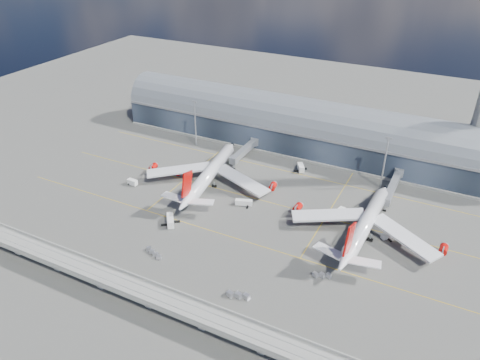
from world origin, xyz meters
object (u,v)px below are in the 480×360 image
at_px(airliner_right, 365,225).
at_px(service_truck_5, 301,168).
at_px(cargo_train_1, 154,253).
at_px(floodlight_mast_left, 195,122).
at_px(cargo_train_0, 238,295).
at_px(service_truck_4, 340,213).
at_px(airliner_left, 209,174).
at_px(service_truck_0, 170,221).
at_px(service_truck_1, 132,182).
at_px(service_truck_2, 244,203).
at_px(floodlight_mast_right, 385,162).
at_px(cargo_train_2, 322,275).
at_px(service_truck_3, 388,235).

distance_m(airliner_right, service_truck_5, 56.82).
bearing_deg(cargo_train_1, floodlight_mast_left, 0.65).
bearing_deg(cargo_train_0, service_truck_4, 0.46).
bearing_deg(airliner_left, service_truck_4, -6.85).
relative_size(airliner_right, service_truck_5, 9.09).
height_order(floodlight_mast_left, service_truck_4, floodlight_mast_left).
bearing_deg(service_truck_0, cargo_train_1, -110.12).
distance_m(service_truck_0, cargo_train_0, 50.41).
bearing_deg(cargo_train_0, service_truck_1, 75.91).
bearing_deg(service_truck_2, airliner_right, -106.99).
distance_m(service_truck_4, cargo_train_1, 78.50).
xyz_separation_m(floodlight_mast_right, service_truck_0, (-70.09, -68.65, -11.91)).
distance_m(service_truck_5, cargo_train_0, 92.90).
distance_m(floodlight_mast_left, cargo_train_0, 119.73).
distance_m(floodlight_mast_left, cargo_train_1, 95.63).
bearing_deg(cargo_train_0, floodlight_mast_left, 53.24).
bearing_deg(floodlight_mast_left, airliner_right, -21.52).
relative_size(service_truck_4, cargo_train_1, 0.68).
distance_m(service_truck_1, cargo_train_0, 89.01).
bearing_deg(service_truck_5, service_truck_0, -145.57).
distance_m(floodlight_mast_right, cargo_train_2, 72.44).
distance_m(airliner_right, service_truck_2, 52.37).
relative_size(airliner_left, cargo_train_1, 7.69).
relative_size(service_truck_0, service_truck_1, 1.62).
height_order(service_truck_0, cargo_train_0, service_truck_0).
relative_size(airliner_right, cargo_train_1, 7.42).
xyz_separation_m(service_truck_1, service_truck_2, (54.24, 7.99, -0.02)).
distance_m(service_truck_1, cargo_train_2, 101.52).
xyz_separation_m(service_truck_2, cargo_train_2, (45.10, -28.88, -0.61)).
bearing_deg(service_truck_4, cargo_train_2, -68.61).
bearing_deg(service_truck_3, floodlight_mast_left, -158.20).
xyz_separation_m(service_truck_3, cargo_train_1, (-75.57, -49.96, -0.53)).
bearing_deg(service_truck_5, service_truck_2, -135.70).
xyz_separation_m(floodlight_mast_left, cargo_train_0, (73.80, -93.43, -12.68)).
height_order(service_truck_1, cargo_train_1, service_truck_1).
xyz_separation_m(airliner_left, service_truck_1, (-31.90, -16.73, -4.36)).
bearing_deg(floodlight_mast_left, service_truck_0, -66.46).
relative_size(floodlight_mast_right, service_truck_3, 4.87).
relative_size(cargo_train_0, cargo_train_2, 1.21).
bearing_deg(cargo_train_0, cargo_train_2, -29.05).
relative_size(airliner_left, service_truck_1, 13.32).
xyz_separation_m(floodlight_mast_left, service_truck_5, (61.24, -1.38, -11.98)).
height_order(floodlight_mast_left, floodlight_mast_right, same).
height_order(airliner_right, service_truck_2, airliner_right).
bearing_deg(service_truck_1, service_truck_3, -80.30).
xyz_separation_m(floodlight_mast_left, cargo_train_2, (95.32, -71.13, -12.84)).
distance_m(service_truck_2, cargo_train_2, 53.56).
relative_size(service_truck_2, service_truck_4, 1.30).
bearing_deg(service_truck_0, airliner_right, -15.08).
bearing_deg(service_truck_3, floodlight_mast_right, 146.94).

